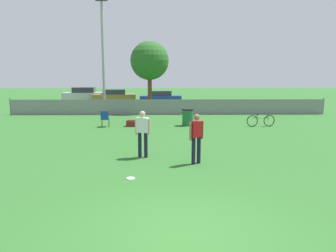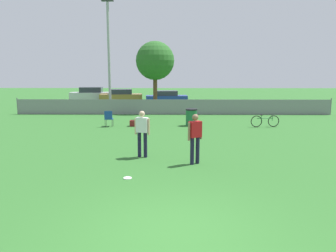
{
  "view_description": "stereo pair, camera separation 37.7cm",
  "coord_description": "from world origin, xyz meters",
  "views": [
    {
      "loc": [
        -0.4,
        -5.8,
        3.01
      ],
      "look_at": [
        -0.2,
        6.26,
        1.05
      ],
      "focal_mm": 35.0,
      "sensor_mm": 36.0,
      "label": 1
    },
    {
      "loc": [
        -0.02,
        -5.8,
        3.01
      ],
      "look_at": [
        -0.2,
        6.26,
        1.05
      ],
      "focal_mm": 35.0,
      "sensor_mm": 36.0,
      "label": 2
    }
  ],
  "objects": [
    {
      "name": "ground_plane",
      "position": [
        0.0,
        0.0,
        0.0
      ],
      "size": [
        120.0,
        120.0,
        0.0
      ],
      "primitive_type": "plane",
      "color": "#2D6628"
    },
    {
      "name": "fence_backline",
      "position": [
        0.0,
        18.0,
        0.55
      ],
      "size": [
        22.97,
        0.07,
        1.21
      ],
      "color": "gray",
      "rests_on": "ground_plane"
    },
    {
      "name": "light_pole",
      "position": [
        -4.96,
        19.92,
        5.08
      ],
      "size": [
        0.9,
        0.36,
        8.62
      ],
      "color": "#9E9EA3",
      "rests_on": "ground_plane"
    },
    {
      "name": "tree_near_pole",
      "position": [
        -1.39,
        19.65,
        3.91
      ],
      "size": [
        2.94,
        2.94,
        5.41
      ],
      "color": "brown",
      "rests_on": "ground_plane"
    },
    {
      "name": "player_receiver_white",
      "position": [
        -1.11,
        5.7,
        0.98
      ],
      "size": [
        0.56,
        0.31,
        1.68
      ],
      "rotation": [
        0.0,
        0.0,
        -0.24
      ],
      "color": "#191933",
      "rests_on": "ground_plane"
    },
    {
      "name": "player_thrower_red",
      "position": [
        0.72,
        4.82,
        0.98
      ],
      "size": [
        0.49,
        0.41,
        1.68
      ],
      "rotation": [
        0.0,
        0.0,
        0.57
      ],
      "color": "#191933",
      "rests_on": "ground_plane"
    },
    {
      "name": "frisbee_disc",
      "position": [
        -1.32,
        3.26,
        0.01
      ],
      "size": [
        0.25,
        0.25,
        0.03
      ],
      "color": "white",
      "rests_on": "ground_plane"
    },
    {
      "name": "folding_chair_sideline",
      "position": [
        -3.64,
        12.45,
        0.51
      ],
      "size": [
        0.45,
        0.46,
        0.9
      ],
      "rotation": [
        0.0,
        0.0,
        3.17
      ],
      "color": "#333338",
      "rests_on": "ground_plane"
    },
    {
      "name": "bicycle_sideline",
      "position": [
        5.17,
        12.46,
        0.34
      ],
      "size": [
        1.64,
        0.44,
        0.7
      ],
      "rotation": [
        0.0,
        0.0,
        0.09
      ],
      "color": "black",
      "rests_on": "ground_plane"
    },
    {
      "name": "trash_bin",
      "position": [
        1.05,
        12.91,
        0.49
      ],
      "size": [
        0.67,
        0.67,
        0.97
      ],
      "color": "#1E6638",
      "rests_on": "ground_plane"
    },
    {
      "name": "gear_bag_sideline",
      "position": [
        -2.09,
        12.65,
        0.17
      ],
      "size": [
        0.75,
        0.41,
        0.36
      ],
      "color": "maroon",
      "rests_on": "ground_plane"
    },
    {
      "name": "parked_car_silver",
      "position": [
        -8.79,
        29.41,
        0.72
      ],
      "size": [
        4.49,
        2.02,
        1.5
      ],
      "rotation": [
        0.0,
        0.0,
        0.06
      ],
      "color": "black",
      "rests_on": "ground_plane"
    },
    {
      "name": "parked_car_tan",
      "position": [
        -5.38,
        28.03,
        0.65
      ],
      "size": [
        4.5,
        2.27,
        1.35
      ],
      "rotation": [
        0.0,
        0.0,
        0.12
      ],
      "color": "black",
      "rests_on": "ground_plane"
    },
    {
      "name": "parked_car_blue",
      "position": [
        -0.63,
        26.37,
        0.63
      ],
      "size": [
        4.14,
        1.96,
        1.28
      ],
      "rotation": [
        0.0,
        0.0,
        0.07
      ],
      "color": "black",
      "rests_on": "ground_plane"
    }
  ]
}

